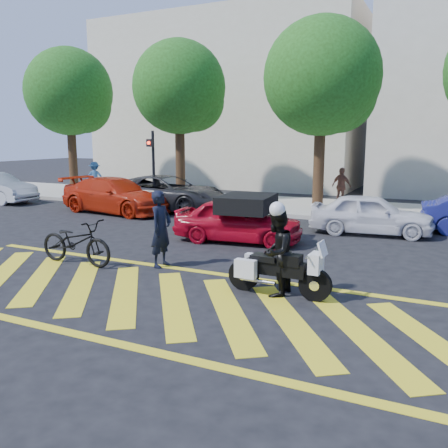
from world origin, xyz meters
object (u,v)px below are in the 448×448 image
at_px(officer_bike, 161,229).
at_px(parked_mid_right, 371,214).
at_px(red_convertible, 238,220).
at_px(parked_mid_left, 166,193).
at_px(bicycle, 76,242).
at_px(parked_left, 116,195).
at_px(police_motorcycle, 277,270).
at_px(officer_moto, 276,253).

height_order(officer_bike, parked_mid_right, officer_bike).
distance_m(red_convertible, parked_mid_left, 6.52).
distance_m(bicycle, parked_mid_left, 8.41).
xyz_separation_m(red_convertible, parked_left, (-6.49, 2.74, 0.07)).
distance_m(red_convertible, parked_mid_right, 4.23).
distance_m(officer_bike, police_motorcycle, 3.18).
bearing_deg(parked_mid_left, bicycle, -163.64).
height_order(officer_bike, parked_left, officer_bike).
bearing_deg(police_motorcycle, officer_bike, 167.55).
height_order(parked_left, parked_mid_left, parked_mid_left).
relative_size(officer_bike, parked_left, 0.37).
height_order(red_convertible, parked_mid_right, parked_mid_right).
bearing_deg(parked_mid_left, police_motorcycle, -138.46).
bearing_deg(bicycle, police_motorcycle, -89.53).
bearing_deg(officer_bike, police_motorcycle, -102.74).
bearing_deg(officer_bike, bicycle, 111.77).
xyz_separation_m(bicycle, officer_moto, (4.95, -0.07, 0.29)).
relative_size(officer_bike, police_motorcycle, 0.86).
distance_m(police_motorcycle, parked_left, 11.21).
height_order(police_motorcycle, parked_mid_left, parked_mid_left).
relative_size(police_motorcycle, red_convertible, 0.56).
bearing_deg(parked_mid_right, parked_left, 83.94).
distance_m(police_motorcycle, red_convertible, 4.66).
bearing_deg(parked_mid_right, parked_mid_left, 74.31).
height_order(parked_mid_left, parked_mid_right, parked_mid_left).
xyz_separation_m(bicycle, parked_mid_right, (5.65, 6.59, 0.09)).
height_order(bicycle, red_convertible, red_convertible).
bearing_deg(parked_left, parked_mid_right, -83.54).
distance_m(parked_left, parked_mid_right, 9.71).
distance_m(parked_left, parked_mid_left, 2.02).
distance_m(officer_bike, parked_mid_right, 6.99).
height_order(officer_bike, red_convertible, officer_bike).
bearing_deg(bicycle, officer_bike, -68.40).
xyz_separation_m(officer_bike, red_convertible, (0.53, 3.14, -0.26)).
xyz_separation_m(parked_mid_left, parked_mid_right, (8.25, -1.40, -0.09)).
distance_m(officer_bike, parked_left, 8.37).
relative_size(bicycle, parked_mid_left, 0.40).
xyz_separation_m(officer_bike, parked_mid_left, (-4.49, 7.29, -0.17)).
relative_size(officer_moto, parked_mid_right, 0.45).
bearing_deg(officer_bike, officer_moto, -102.81).
bearing_deg(parked_mid_left, officer_moto, -138.51).
height_order(police_motorcycle, officer_moto, officer_moto).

